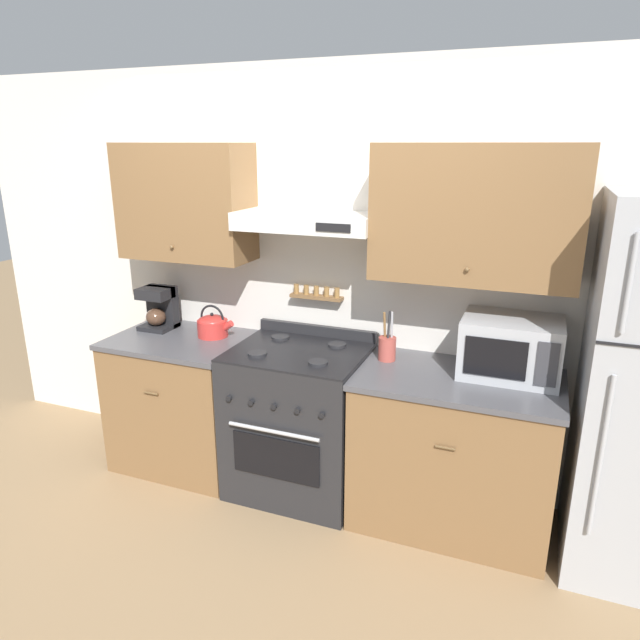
% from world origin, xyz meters
% --- Properties ---
extents(ground_plane, '(16.00, 16.00, 0.00)m').
position_xyz_m(ground_plane, '(0.00, 0.00, 0.00)').
color(ground_plane, '#937551').
extents(wall_back, '(5.20, 0.46, 2.55)m').
position_xyz_m(wall_back, '(0.04, 0.64, 1.42)').
color(wall_back, silver).
rests_on(wall_back, ground_plane).
extents(counter_left, '(0.88, 0.68, 0.89)m').
position_xyz_m(counter_left, '(-0.83, 0.34, 0.45)').
color(counter_left, brown).
rests_on(counter_left, ground_plane).
extents(counter_right, '(1.08, 0.68, 0.89)m').
position_xyz_m(counter_right, '(0.94, 0.34, 0.45)').
color(counter_right, brown).
rests_on(counter_right, ground_plane).
extents(stove_range, '(0.79, 0.69, 0.98)m').
position_xyz_m(stove_range, '(-0.00, 0.33, 0.46)').
color(stove_range, '#232326').
rests_on(stove_range, ground_plane).
extents(tea_kettle, '(0.25, 0.20, 0.21)m').
position_xyz_m(tea_kettle, '(-0.65, 0.45, 0.97)').
color(tea_kettle, red).
rests_on(tea_kettle, counter_left).
extents(coffee_maker, '(0.21, 0.20, 0.28)m').
position_xyz_m(coffee_maker, '(-1.08, 0.47, 1.03)').
color(coffee_maker, black).
rests_on(coffee_maker, counter_left).
extents(microwave, '(0.51, 0.39, 0.32)m').
position_xyz_m(microwave, '(1.18, 0.47, 1.05)').
color(microwave, '#ADAFB5').
rests_on(microwave, counter_right).
extents(utensil_crock, '(0.10, 0.10, 0.29)m').
position_xyz_m(utensil_crock, '(0.51, 0.45, 0.97)').
color(utensil_crock, '#B24C42').
rests_on(utensil_crock, counter_right).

